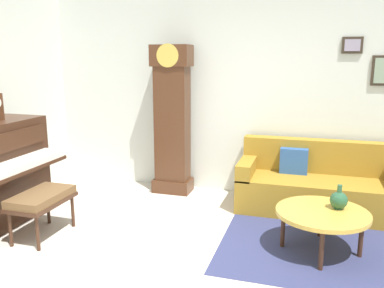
{
  "coord_description": "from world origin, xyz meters",
  "views": [
    {
      "loc": [
        1.12,
        -2.97,
        1.85
      ],
      "look_at": [
        -0.18,
        1.35,
        0.87
      ],
      "focal_mm": 37.22,
      "sensor_mm": 36.0,
      "label": 1
    }
  ],
  "objects_px": {
    "grandfather_clock": "(172,124)",
    "couch": "(317,185)",
    "green_jug": "(339,200)",
    "coffee_table": "(322,214)",
    "piano_bench": "(42,199)"
  },
  "relations": [
    {
      "from": "piano_bench",
      "to": "green_jug",
      "type": "relative_size",
      "value": 2.92
    },
    {
      "from": "couch",
      "to": "grandfather_clock",
      "type": "bearing_deg",
      "value": 175.73
    },
    {
      "from": "grandfather_clock",
      "to": "green_jug",
      "type": "distance_m",
      "value": 2.47
    },
    {
      "from": "piano_bench",
      "to": "coffee_table",
      "type": "bearing_deg",
      "value": 9.65
    },
    {
      "from": "couch",
      "to": "coffee_table",
      "type": "bearing_deg",
      "value": -88.06
    },
    {
      "from": "piano_bench",
      "to": "coffee_table",
      "type": "distance_m",
      "value": 2.84
    },
    {
      "from": "grandfather_clock",
      "to": "couch",
      "type": "relative_size",
      "value": 1.07
    },
    {
      "from": "couch",
      "to": "coffee_table",
      "type": "distance_m",
      "value": 1.15
    },
    {
      "from": "piano_bench",
      "to": "couch",
      "type": "height_order",
      "value": "couch"
    },
    {
      "from": "couch",
      "to": "coffee_table",
      "type": "xyz_separation_m",
      "value": [
        0.04,
        -1.15,
        0.08
      ]
    },
    {
      "from": "green_jug",
      "to": "couch",
      "type": "bearing_deg",
      "value": 100.07
    },
    {
      "from": "grandfather_clock",
      "to": "coffee_table",
      "type": "relative_size",
      "value": 2.31
    },
    {
      "from": "couch",
      "to": "green_jug",
      "type": "xyz_separation_m",
      "value": [
        0.18,
        -1.04,
        0.19
      ]
    },
    {
      "from": "grandfather_clock",
      "to": "green_jug",
      "type": "relative_size",
      "value": 8.46
    },
    {
      "from": "green_jug",
      "to": "coffee_table",
      "type": "bearing_deg",
      "value": -142.43
    }
  ]
}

